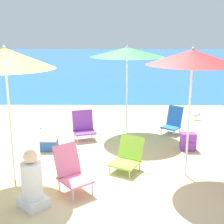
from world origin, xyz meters
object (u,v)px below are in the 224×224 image
beach_umbrella_yellow (5,59)px  beach_chair_blue (173,121)px  water_bottle (41,135)px  beach_chair_lime (128,156)px  cooler_box (49,143)px  beach_umbrella_red (193,57)px  beach_chair_pink (71,170)px  seagull (196,115)px  backpack_purple (188,142)px  person_seated_near (32,184)px  beach_chair_purple (84,126)px  beach_umbrella_green (127,52)px

beach_umbrella_yellow → beach_chair_blue: beach_umbrella_yellow is taller
beach_chair_blue → water_bottle: bearing=-134.4°
beach_chair_lime → cooler_box: size_ratio=2.05×
beach_umbrella_red → beach_chair_blue: bearing=85.1°
beach_chair_lime → beach_chair_pink: beach_chair_pink is taller
beach_umbrella_red → beach_umbrella_yellow: beach_umbrella_yellow is taller
beach_umbrella_yellow → seagull: beach_umbrella_yellow is taller
beach_umbrella_yellow → backpack_purple: beach_umbrella_yellow is taller
water_bottle → person_seated_near: bearing=-79.2°
beach_umbrella_red → water_bottle: bearing=147.4°
beach_chair_lime → beach_chair_blue: size_ratio=1.09×
beach_umbrella_red → beach_umbrella_yellow: 3.10m
backpack_purple → seagull: size_ratio=1.46×
beach_chair_purple → water_bottle: beach_chair_purple is taller
beach_chair_pink → cooler_box: size_ratio=2.08×
beach_umbrella_yellow → beach_chair_blue: size_ratio=3.38×
cooler_box → backpack_purple: bearing=0.6°
beach_chair_lime → person_seated_near: size_ratio=0.83×
beach_chair_purple → beach_umbrella_red: bearing=-62.5°
beach_chair_lime → beach_chair_pink: 1.29m
beach_chair_pink → water_bottle: (-1.11, 2.61, -0.26)m
beach_chair_lime → beach_chair_blue: bearing=90.4°
beach_umbrella_red → beach_chair_purple: beach_umbrella_red is taller
beach_chair_purple → beach_chair_pink: (0.05, -2.62, 0.04)m
beach_umbrella_green → water_bottle: bearing=-164.6°
beach_umbrella_red → beach_chair_purple: size_ratio=3.30×
backpack_purple → beach_chair_blue: bearing=95.4°
seagull → beach_chair_pink: bearing=-125.8°
beach_chair_lime → person_seated_near: 2.00m
beach_chair_pink → backpack_purple: 3.03m
beach_umbrella_red → cooler_box: 3.64m
beach_umbrella_red → beach_chair_lime: beach_umbrella_red is taller
beach_chair_purple → beach_umbrella_yellow: bearing=-132.7°
beach_umbrella_green → beach_chair_purple: size_ratio=3.18×
beach_chair_blue → cooler_box: size_ratio=1.88×
beach_umbrella_red → beach_umbrella_yellow: (-3.09, -0.23, -0.00)m
beach_chair_blue → person_seated_near: person_seated_near is taller
cooler_box → beach_umbrella_yellow: bearing=-102.0°
beach_chair_blue → beach_chair_pink: bearing=-88.9°
beach_chair_blue → person_seated_near: 4.56m
beach_chair_lime → seagull: bearing=87.6°
seagull → beach_umbrella_green: bearing=-150.7°
beach_chair_lime → beach_chair_pink: bearing=-108.9°
beach_umbrella_red → beach_chair_blue: beach_umbrella_red is taller
beach_umbrella_red → beach_chair_lime: size_ratio=3.05×
beach_chair_lime → beach_chair_blue: (1.27, 2.28, 0.04)m
beach_chair_blue → water_bottle: (-3.34, -0.53, -0.21)m
person_seated_near → beach_chair_lime: bearing=-6.7°
beach_umbrella_green → backpack_purple: size_ratio=5.71×
cooler_box → seagull: size_ratio=1.38×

